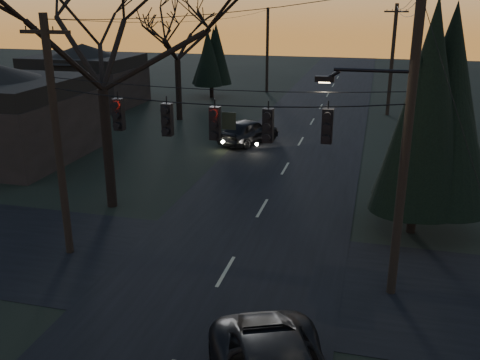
% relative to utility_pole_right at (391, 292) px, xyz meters
% --- Properties ---
extents(main_road, '(8.00, 120.00, 0.02)m').
position_rel_utility_pole_right_xyz_m(main_road, '(-5.50, 10.00, 0.01)').
color(main_road, black).
rests_on(main_road, ground).
extents(cross_road, '(60.00, 7.00, 0.02)m').
position_rel_utility_pole_right_xyz_m(cross_road, '(-5.50, 0.00, 0.01)').
color(cross_road, black).
rests_on(cross_road, ground).
extents(utility_pole_right, '(5.00, 0.30, 10.00)m').
position_rel_utility_pole_right_xyz_m(utility_pole_right, '(0.00, 0.00, 0.00)').
color(utility_pole_right, black).
rests_on(utility_pole_right, ground).
extents(utility_pole_left, '(1.80, 0.30, 8.50)m').
position_rel_utility_pole_right_xyz_m(utility_pole_left, '(-11.50, 0.00, 0.00)').
color(utility_pole_left, black).
rests_on(utility_pole_left, ground).
extents(utility_pole_far_r, '(1.80, 0.30, 8.50)m').
position_rel_utility_pole_right_xyz_m(utility_pole_far_r, '(0.00, 28.00, 0.00)').
color(utility_pole_far_r, black).
rests_on(utility_pole_far_r, ground).
extents(utility_pole_far_l, '(0.30, 0.30, 8.00)m').
position_rel_utility_pole_right_xyz_m(utility_pole_far_l, '(-11.50, 36.00, 0.00)').
color(utility_pole_far_l, black).
rests_on(utility_pole_far_l, ground).
extents(span_signal_assembly, '(11.50, 0.44, 1.55)m').
position_rel_utility_pole_right_xyz_m(span_signal_assembly, '(-5.74, 0.00, 5.28)').
color(span_signal_assembly, black).
rests_on(span_signal_assembly, ground).
extents(bare_tree_left, '(11.29, 11.29, 10.55)m').
position_rel_utility_pole_right_xyz_m(bare_tree_left, '(-12.14, 4.61, 7.38)').
color(bare_tree_left, black).
rests_on(bare_tree_left, ground).
extents(evergreen_right, '(4.49, 4.49, 8.21)m').
position_rel_utility_pole_right_xyz_m(evergreen_right, '(0.82, 5.02, 4.70)').
color(evergreen_right, black).
rests_on(evergreen_right, ground).
extents(bare_tree_dist, '(7.52, 7.52, 9.05)m').
position_rel_utility_pole_right_xyz_m(bare_tree_dist, '(-15.51, 22.27, 6.33)').
color(bare_tree_dist, black).
rests_on(bare_tree_dist, ground).
extents(evergreen_dist, '(3.35, 3.35, 6.57)m').
position_rel_utility_pole_right_xyz_m(evergreen_dist, '(-15.93, 31.99, 3.87)').
color(evergreen_dist, black).
rests_on(evergreen_dist, ground).
extents(house_left_far, '(9.00, 7.00, 5.20)m').
position_rel_utility_pole_right_xyz_m(house_left_far, '(-25.50, 26.00, 2.60)').
color(house_left_far, black).
rests_on(house_left_far, ground).
extents(sedan_oncoming_a, '(3.64, 5.02, 1.59)m').
position_rel_utility_pole_right_xyz_m(sedan_oncoming_a, '(-8.70, 16.74, 0.79)').
color(sedan_oncoming_a, black).
rests_on(sedan_oncoming_a, ground).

